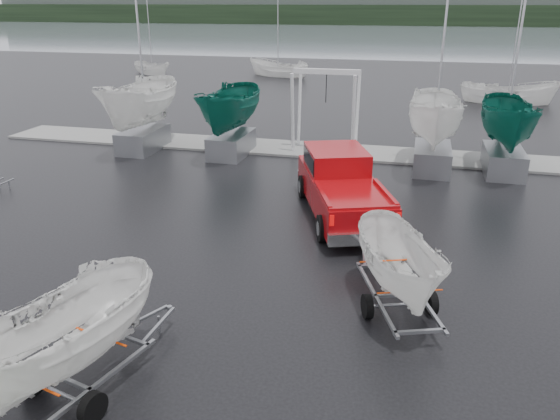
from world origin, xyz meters
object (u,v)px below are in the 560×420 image
(pickup_truck, at_px, (340,183))
(trailer_parked, at_px, (50,272))
(boat_hoist, at_px, (326,99))
(trailer_hitched, at_px, (404,215))

(pickup_truck, distance_m, trailer_parked, 11.89)
(trailer_parked, bearing_deg, boat_hoist, 99.45)
(trailer_hitched, bearing_deg, boat_hoist, 86.11)
(trailer_parked, xyz_separation_m, boat_hoist, (1.53, 19.58, -0.12))
(trailer_hitched, xyz_separation_m, trailer_parked, (-5.90, -4.85, 0.23))
(trailer_hitched, height_order, boat_hoist, trailer_hitched)
(pickup_truck, xyz_separation_m, boat_hoist, (-1.99, 8.35, 1.53))
(trailer_hitched, bearing_deg, trailer_parked, -161.01)
(trailer_hitched, distance_m, boat_hoist, 15.37)
(trailer_hitched, relative_size, trailer_parked, 0.91)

